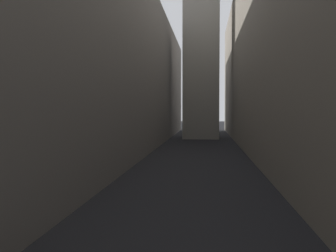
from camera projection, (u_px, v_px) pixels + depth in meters
ground_plane at (197, 155)px, 43.53m from camera, size 264.00×264.00×0.00m
building_block_left at (94, 67)px, 46.34m from camera, size 13.76×108.00×20.26m
building_block_right at (300, 47)px, 43.88m from camera, size 11.91×108.00×24.36m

